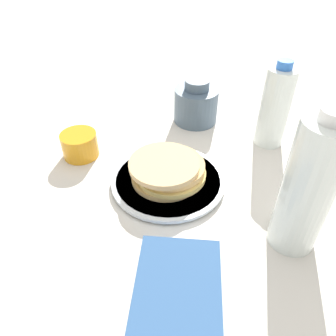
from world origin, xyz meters
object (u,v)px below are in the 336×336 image
(pancake_stack, at_px, (168,170))
(water_bottle_near, at_px, (275,107))
(cream_jug, at_px, (196,104))
(water_bottle_mid, at_px, (308,188))
(juice_glass, at_px, (80,145))
(plate, at_px, (168,180))

(pancake_stack, relative_size, water_bottle_near, 0.76)
(cream_jug, xyz_separation_m, water_bottle_near, (0.06, 0.19, 0.05))
(pancake_stack, xyz_separation_m, water_bottle_near, (-0.20, 0.20, 0.06))
(pancake_stack, bearing_deg, water_bottle_mid, 67.44)
(pancake_stack, relative_size, cream_jug, 1.35)
(juice_glass, xyz_separation_m, cream_jug, (-0.21, 0.23, 0.02))
(plate, xyz_separation_m, water_bottle_mid, (0.10, 0.24, 0.11))
(pancake_stack, distance_m, juice_glass, 0.22)
(pancake_stack, bearing_deg, juice_glass, -103.98)
(plate, distance_m, juice_glass, 0.22)
(juice_glass, xyz_separation_m, water_bottle_near, (-0.14, 0.42, 0.07))
(plate, relative_size, cream_jug, 2.05)
(cream_jug, bearing_deg, plate, -4.03)
(plate, xyz_separation_m, juice_glass, (-0.05, -0.21, 0.02))
(pancake_stack, relative_size, water_bottle_mid, 0.61)
(juice_glass, relative_size, water_bottle_mid, 0.32)
(water_bottle_mid, bearing_deg, pancake_stack, -112.56)
(juice_glass, bearing_deg, water_bottle_mid, 71.42)
(cream_jug, relative_size, water_bottle_mid, 0.45)
(cream_jug, height_order, water_bottle_near, water_bottle_near)
(cream_jug, xyz_separation_m, water_bottle_mid, (0.36, 0.22, 0.07))
(water_bottle_mid, bearing_deg, cream_jug, -148.70)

